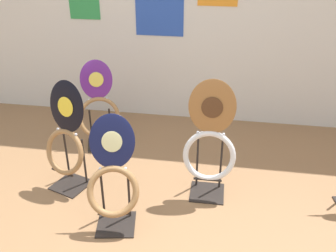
{
  "coord_description": "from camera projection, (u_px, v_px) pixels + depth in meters",
  "views": [
    {
      "loc": [
        0.58,
        -1.67,
        1.96
      ],
      "look_at": [
        0.14,
        0.98,
        0.55
      ],
      "focal_mm": 40.0,
      "sensor_mm": 36.0,
      "label": 1
    }
  ],
  "objects": [
    {
      "name": "toilet_seat_display_jazz_black",
      "position": [
        66.0,
        142.0,
        3.04
      ],
      "size": [
        0.42,
        0.36,
        0.93
      ],
      "color": "black",
      "rests_on": "ground_plane"
    },
    {
      "name": "toilet_seat_display_purple_note",
      "position": [
        99.0,
        111.0,
        3.69
      ],
      "size": [
        0.45,
        0.39,
        0.86
      ],
      "color": "black",
      "rests_on": "ground_plane"
    },
    {
      "name": "toilet_seat_display_woodgrain",
      "position": [
        210.0,
        143.0,
        2.91
      ],
      "size": [
        0.42,
        0.28,
        1.0
      ],
      "color": "black",
      "rests_on": "ground_plane"
    },
    {
      "name": "wall_back",
      "position": [
        176.0,
        2.0,
        3.87
      ],
      "size": [
        8.0,
        0.07,
        2.6
      ],
      "color": "silver",
      "rests_on": "ground_plane"
    },
    {
      "name": "toilet_seat_display_navy_moon",
      "position": [
        113.0,
        182.0,
        2.64
      ],
      "size": [
        0.41,
        0.37,
        0.85
      ],
      "color": "black",
      "rests_on": "ground_plane"
    }
  ]
}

